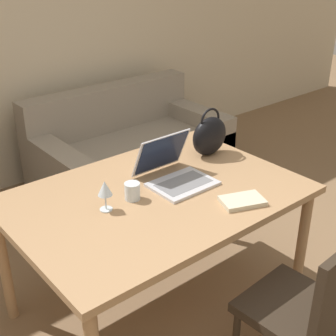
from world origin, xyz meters
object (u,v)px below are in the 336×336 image
Objects in this scene: laptop at (173,169)px; chair at (310,306)px; handbag at (210,136)px; wine_glass at (105,190)px; couch at (129,152)px; drinking_glass at (132,191)px.

chair is at bearing -87.32° from laptop.
chair is at bearing -108.79° from handbag.
wine_glass is at bearing 116.39° from chair.
couch is 5.50× the size of handbag.
wine_glass is (-0.50, 0.88, 0.40)m from chair.
wine_glass is (-0.46, -0.04, 0.05)m from laptop.
drinking_glass is at bearing -167.68° from handbag.
handbag reaches higher than couch.
handbag is at bearing 67.86° from chair.
chair is 5.48× the size of wine_glass.
couch is (0.62, 2.30, -0.20)m from chair.
drinking_glass is at bearing 1.73° from wine_glass.
chair is 0.99m from laptop.
laptop is (-0.66, -1.37, 0.56)m from couch.
couch is at bearing 51.53° from wine_glass.
handbag is (0.69, 0.15, 0.08)m from drinking_glass.
laptop is at bearing -163.32° from handbag.
wine_glass is (-1.12, -1.41, 0.61)m from couch.
wine_glass is at bearing -169.66° from handbag.
handbag reaches higher than drinking_glass.
couch is at bearing 64.35° from laptop.
chair is 1.01m from drinking_glass.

